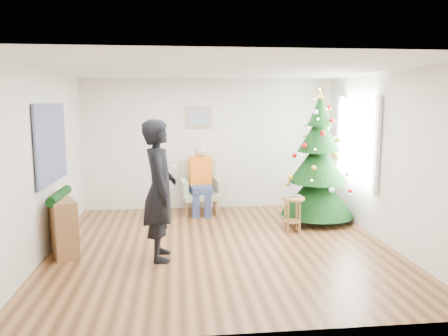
{
  "coord_description": "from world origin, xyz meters",
  "views": [
    {
      "loc": [
        -0.65,
        -6.26,
        2.14
      ],
      "look_at": [
        0.1,
        0.6,
        1.1
      ],
      "focal_mm": 35.0,
      "sensor_mm": 36.0,
      "label": 1
    }
  ],
  "objects": [
    {
      "name": "laptop",
      "position": [
        1.25,
        0.65,
        0.6
      ],
      "size": [
        0.36,
        0.28,
        0.03
      ],
      "primitive_type": "imported",
      "rotation": [
        0.0,
        0.0,
        0.25
      ],
      "color": "silver",
      "rests_on": "stool"
    },
    {
      "name": "framed_picture",
      "position": [
        -0.2,
        2.46,
        1.85
      ],
      "size": [
        0.52,
        0.05,
        0.42
      ],
      "color": "tan",
      "rests_on": "wall_back"
    },
    {
      "name": "seated_person",
      "position": [
        -0.2,
        2.01,
        0.68
      ],
      "size": [
        0.46,
        0.64,
        1.31
      ],
      "rotation": [
        0.0,
        0.0,
        0.13
      ],
      "color": "navy",
      "rests_on": "armchair"
    },
    {
      "name": "garland",
      "position": [
        -2.33,
        0.07,
        0.82
      ],
      "size": [
        0.14,
        0.9,
        0.14
      ],
      "primitive_type": "cylinder",
      "rotation": [
        1.57,
        0.0,
        0.0
      ],
      "color": "black",
      "rests_on": "console"
    },
    {
      "name": "console",
      "position": [
        -2.33,
        0.07,
        0.4
      ],
      "size": [
        0.68,
        1.04,
        0.8
      ],
      "primitive_type": "cube",
      "rotation": [
        0.0,
        0.0,
        0.42
      ],
      "color": "brown",
      "rests_on": "floor"
    },
    {
      "name": "standing_man",
      "position": [
        -0.89,
        -0.39,
        0.96
      ],
      "size": [
        0.5,
        0.73,
        1.92
      ],
      "primitive_type": "imported",
      "rotation": [
        0.0,
        0.0,
        1.63
      ],
      "color": "black",
      "rests_on": "floor"
    },
    {
      "name": "wall_left",
      "position": [
        -2.5,
        0.0,
        1.3
      ],
      "size": [
        0.0,
        5.0,
        5.0
      ],
      "primitive_type": "plane",
      "rotation": [
        1.57,
        0.0,
        1.57
      ],
      "color": "silver",
      "rests_on": "floor"
    },
    {
      "name": "game_controller",
      "position": [
        -0.68,
        -0.42,
        1.28
      ],
      "size": [
        0.04,
        0.13,
        0.04
      ],
      "primitive_type": "cube",
      "rotation": [
        0.0,
        0.0,
        0.06
      ],
      "color": "white",
      "rests_on": "standing_man"
    },
    {
      "name": "wall_back",
      "position": [
        0.0,
        2.5,
        1.3
      ],
      "size": [
        5.0,
        0.0,
        5.0
      ],
      "primitive_type": "plane",
      "rotation": [
        1.57,
        0.0,
        0.0
      ],
      "color": "silver",
      "rests_on": "floor"
    },
    {
      "name": "wall_right",
      "position": [
        2.5,
        0.0,
        1.3
      ],
      "size": [
        0.0,
        5.0,
        5.0
      ],
      "primitive_type": "plane",
      "rotation": [
        1.57,
        0.0,
        -1.57
      ],
      "color": "silver",
      "rests_on": "floor"
    },
    {
      "name": "tapestry",
      "position": [
        -2.46,
        0.3,
        1.55
      ],
      "size": [
        0.03,
        1.5,
        1.15
      ],
      "primitive_type": "cube",
      "color": "black",
      "rests_on": "wall_left"
    },
    {
      "name": "curtains",
      "position": [
        2.44,
        1.0,
        1.5
      ],
      "size": [
        0.05,
        1.75,
        1.5
      ],
      "color": "white",
      "rests_on": "wall_right"
    },
    {
      "name": "wall_front",
      "position": [
        0.0,
        -2.5,
        1.3
      ],
      "size": [
        5.0,
        0.0,
        5.0
      ],
      "primitive_type": "plane",
      "rotation": [
        -1.57,
        0.0,
        0.0
      ],
      "color": "silver",
      "rests_on": "floor"
    },
    {
      "name": "christmas_tree",
      "position": [
        1.86,
        1.22,
        1.06
      ],
      "size": [
        1.3,
        1.3,
        2.35
      ],
      "rotation": [
        0.0,
        0.0,
        0.08
      ],
      "color": "#3F2816",
      "rests_on": "floor"
    },
    {
      "name": "window_panel",
      "position": [
        2.47,
        1.0,
        1.5
      ],
      "size": [
        0.04,
        1.3,
        1.4
      ],
      "primitive_type": "cube",
      "color": "white",
      "rests_on": "wall_right"
    },
    {
      "name": "stool",
      "position": [
        1.25,
        0.65,
        0.3
      ],
      "size": [
        0.39,
        0.39,
        0.58
      ],
      "rotation": [
        0.0,
        0.0,
        -0.1
      ],
      "color": "brown",
      "rests_on": "floor"
    },
    {
      "name": "ceiling",
      "position": [
        0.0,
        0.0,
        2.6
      ],
      "size": [
        5.0,
        5.0,
        0.0
      ],
      "primitive_type": "plane",
      "rotation": [
        3.14,
        0.0,
        0.0
      ],
      "color": "white",
      "rests_on": "wall_back"
    },
    {
      "name": "floor",
      "position": [
        0.0,
        0.0,
        0.0
      ],
      "size": [
        5.0,
        5.0,
        0.0
      ],
      "primitive_type": "plane",
      "color": "brown",
      "rests_on": "ground"
    },
    {
      "name": "armchair",
      "position": [
        -0.2,
        2.06,
        0.37
      ],
      "size": [
        0.83,
        0.78,
        1.0
      ],
      "rotation": [
        0.0,
        0.0,
        0.13
      ],
      "color": "gray",
      "rests_on": "floor"
    }
  ]
}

